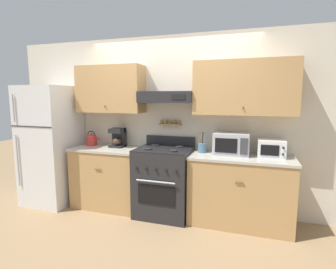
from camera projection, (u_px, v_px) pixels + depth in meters
name	position (u px, v px, depth m)	size (l,w,h in m)	color
ground_plane	(158.00, 222.00, 3.51)	(16.00, 16.00, 0.00)	#937551
wall_back	(174.00, 112.00, 3.83)	(5.20, 0.46, 2.55)	beige
counter_left	(109.00, 177.00, 4.01)	(1.05, 0.61, 0.91)	tan
counter_right	(240.00, 190.00, 3.43)	(1.32, 0.61, 0.91)	tan
stove_range	(164.00, 181.00, 3.70)	(0.75, 0.67, 1.09)	#232326
refrigerator	(52.00, 145.00, 4.14)	(0.73, 0.78, 1.84)	white
tea_kettle	(92.00, 139.00, 4.13)	(0.21, 0.16, 0.23)	red
coffee_maker	(118.00, 138.00, 4.00)	(0.21, 0.20, 0.29)	black
microwave	(231.00, 143.00, 3.49)	(0.46, 0.38, 0.29)	#ADAFB5
utensil_crock	(202.00, 147.00, 3.60)	(0.12, 0.12, 0.28)	slate
toaster_oven	(271.00, 148.00, 3.32)	(0.33, 0.28, 0.22)	white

